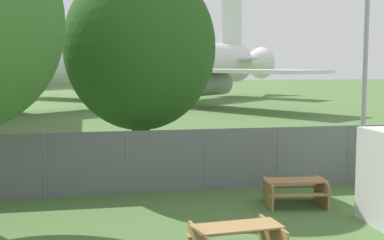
# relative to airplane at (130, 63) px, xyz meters

# --- Properties ---
(perimeter_fence) EXTENTS (56.07, 0.07, 2.02)m
(perimeter_fence) POSITION_rel_airplane_xyz_m (-0.52, -36.70, -3.12)
(perimeter_fence) COLOR slate
(perimeter_fence) RESTS_ON ground
(airplane) EXTENTS (40.85, 35.65, 13.70)m
(airplane) POSITION_rel_airplane_xyz_m (0.00, 0.00, 0.00)
(airplane) COLOR white
(airplane) RESTS_ON ground
(picnic_bench_near_cabin) EXTENTS (1.97, 1.63, 0.76)m
(picnic_bench_near_cabin) POSITION_rel_airplane_xyz_m (1.66, -39.06, -3.65)
(picnic_bench_near_cabin) COLOR #A37A47
(picnic_bench_near_cabin) RESTS_ON ground
(picnic_bench_open_grass) EXTENTS (2.00, 1.57, 0.76)m
(picnic_bench_open_grass) POSITION_rel_airplane_xyz_m (-1.25, -43.02, -3.65)
(picnic_bench_open_grass) COLOR #A37A47
(picnic_bench_open_grass) RESTS_ON ground
(tree_near_hangar) EXTENTS (5.35, 5.35, 7.66)m
(tree_near_hangar) POSITION_rel_airplane_xyz_m (-2.41, -34.56, 0.57)
(tree_near_hangar) COLOR brown
(tree_near_hangar) RESTS_ON ground
(light_mast) EXTENTS (0.44, 0.44, 8.37)m
(light_mast) POSITION_rel_airplane_xyz_m (4.72, -37.34, 0.94)
(light_mast) COLOR #99999E
(light_mast) RESTS_ON ground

